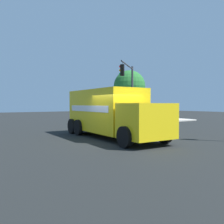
{
  "coord_description": "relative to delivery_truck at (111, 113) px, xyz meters",
  "views": [
    {
      "loc": [
        7.27,
        10.76,
        2.02
      ],
      "look_at": [
        -0.45,
        -0.55,
        1.55
      ],
      "focal_mm": 38.48,
      "sensor_mm": 36.0,
      "label": 1
    }
  ],
  "objects": [
    {
      "name": "shade_tree_near",
      "position": [
        -12.51,
        -13.98,
        2.94
      ],
      "size": [
        4.32,
        4.32,
        6.47
      ],
      "color": "brown",
      "rests_on": "sidewalk_corner_near"
    },
    {
      "name": "pedestrian_near_corner",
      "position": [
        -13.52,
        -11.95,
        -0.36
      ],
      "size": [
        0.35,
        0.48,
        1.74
      ],
      "color": "black",
      "rests_on": "sidewalk_corner_near"
    },
    {
      "name": "ground_plane",
      "position": [
        0.76,
        1.11,
        -1.5
      ],
      "size": [
        100.0,
        100.0,
        0.0
      ],
      "primitive_type": "plane",
      "color": "black"
    },
    {
      "name": "traffic_light_primary",
      "position": [
        -6.16,
        -6.06,
        2.42
      ],
      "size": [
        3.8,
        3.23,
        5.67
      ],
      "color": "#38383D",
      "rests_on": "sidewalk_corner_near"
    },
    {
      "name": "pedestrian_crossing",
      "position": [
        -11.24,
        -12.83,
        -0.45
      ],
      "size": [
        0.32,
        0.51,
        1.61
      ],
      "color": "gray",
      "rests_on": "sidewalk_corner_near"
    },
    {
      "name": "picket_fence_run",
      "position": [
        -11.73,
        -16.2,
        -0.88
      ],
      "size": [
        6.58,
        0.05,
        0.95
      ],
      "color": "silver",
      "rests_on": "sidewalk_corner_near"
    },
    {
      "name": "sidewalk_corner_near",
      "position": [
        -11.73,
        -11.37,
        -1.43
      ],
      "size": [
        10.14,
        10.14,
        0.14
      ],
      "primitive_type": "cube",
      "color": "beige",
      "rests_on": "ground"
    },
    {
      "name": "delivery_truck",
      "position": [
        0.0,
        0.0,
        0.0
      ],
      "size": [
        3.09,
        7.93,
        2.88
      ],
      "color": "yellow",
      "rests_on": "ground"
    }
  ]
}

